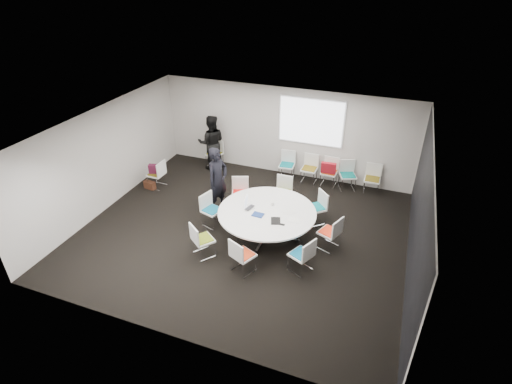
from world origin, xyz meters
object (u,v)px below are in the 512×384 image
(chair_back_b, at_px, (309,174))
(person_main, at_px, (218,180))
(chair_back_d, at_px, (347,180))
(laptop, at_px, (251,208))
(chair_ring_a, at_px, (329,238))
(cup, at_px, (273,204))
(chair_back_a, at_px, (287,170))
(chair_ring_f, at_px, (203,245))
(chair_person_back, at_px, (215,158))
(chair_ring_b, at_px, (316,213))
(chair_back_c, at_px, (329,177))
(brown_bag, at_px, (150,185))
(maroon_bag, at_px, (156,169))
(chair_ring_e, at_px, (212,216))
(chair_ring_h, at_px, (301,261))
(chair_ring_c, at_px, (282,197))
(chair_ring_d, at_px, (240,199))
(conference_table, at_px, (267,217))
(chair_spare_left, at_px, (157,179))
(person_back, at_px, (212,143))
(chair_back_e, at_px, (371,184))
(chair_ring_g, at_px, (243,261))

(chair_back_b, height_order, person_main, person_main)
(chair_back_d, relative_size, laptop, 3.01)
(chair_ring_a, distance_m, cup, 1.61)
(chair_back_b, bearing_deg, chair_back_a, 1.65)
(chair_ring_f, xyz_separation_m, chair_person_back, (-1.76, 4.32, 0.00))
(cup, bearing_deg, chair_ring_b, 36.50)
(chair_back_c, height_order, chair_person_back, same)
(brown_bag, bearing_deg, cup, -9.53)
(maroon_bag, bearing_deg, chair_back_c, 21.80)
(chair_ring_a, height_order, chair_ring_e, same)
(chair_back_c, relative_size, brown_bag, 2.44)
(chair_ring_h, height_order, cup, chair_ring_h)
(chair_ring_b, bearing_deg, person_main, 53.83)
(chair_ring_c, bearing_deg, chair_ring_h, 117.03)
(chair_ring_h, relative_size, chair_person_back, 1.00)
(brown_bag, bearing_deg, chair_ring_d, -0.07)
(conference_table, distance_m, cup, 0.37)
(conference_table, xyz_separation_m, chair_ring_c, (-0.05, 1.47, -0.28))
(chair_back_b, distance_m, chair_spare_left, 4.65)
(maroon_bag, bearing_deg, conference_table, -16.50)
(person_main, relative_size, person_back, 1.02)
(chair_back_c, xyz_separation_m, laptop, (-1.33, -3.14, 0.47))
(chair_ring_f, height_order, chair_back_d, same)
(cup, bearing_deg, chair_back_c, 72.47)
(chair_ring_c, distance_m, chair_back_b, 1.68)
(chair_ring_c, relative_size, chair_back_e, 1.00)
(chair_ring_c, relative_size, chair_spare_left, 1.00)
(conference_table, distance_m, chair_back_a, 3.15)
(chair_ring_h, bearing_deg, chair_person_back, 70.29)
(chair_back_d, distance_m, laptop, 3.69)
(person_back, height_order, laptop, person_back)
(person_main, bearing_deg, chair_ring_a, -82.77)
(chair_ring_a, xyz_separation_m, chair_person_back, (-4.46, 3.01, 0.00))
(chair_back_e, bearing_deg, person_back, 1.16)
(chair_spare_left, bearing_deg, laptop, -107.50)
(chair_ring_a, bearing_deg, chair_back_b, 44.05)
(chair_ring_g, height_order, chair_spare_left, same)
(chair_ring_b, distance_m, laptop, 1.82)
(chair_ring_b, bearing_deg, chair_back_e, -73.17)
(chair_ring_d, distance_m, brown_bag, 2.98)
(chair_back_e, bearing_deg, maroon_bag, 16.54)
(chair_back_e, distance_m, brown_bag, 6.65)
(chair_back_d, xyz_separation_m, chair_person_back, (-4.39, -0.02, 0.00))
(chair_person_back, bearing_deg, person_main, 128.40)
(chair_ring_h, distance_m, chair_back_a, 4.36)
(chair_ring_e, distance_m, chair_person_back, 3.43)
(chair_ring_b, bearing_deg, chair_person_back, 18.76)
(chair_back_e, xyz_separation_m, chair_spare_left, (-6.12, -1.94, 0.00))
(chair_ring_e, bearing_deg, chair_ring_h, 87.76)
(chair_ring_e, xyz_separation_m, chair_person_back, (-1.42, 3.12, 0.00))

